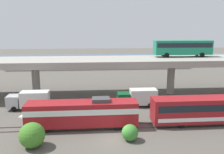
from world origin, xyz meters
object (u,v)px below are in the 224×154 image
Objects in this scene: parked_car_2 at (39,62)px; parked_car_7 at (154,60)px; parked_car_1 at (120,60)px; parked_car_3 at (53,63)px; service_truck_west at (138,97)px; parked_car_5 at (171,61)px; transit_bus_on_overpass at (183,47)px; service_truck_east at (30,100)px; parked_car_6 at (61,62)px; parked_car_4 at (134,61)px; train_locomotive at (77,113)px; parked_car_0 at (31,63)px.

parked_car_7 is at bearing 3.69° from parked_car_2.
parked_car_3 is (-22.60, -4.16, -0.00)m from parked_car_1.
parked_car_5 is at bearing -114.97° from service_truck_west.
transit_bus_on_overpass is 2.56× the size of parked_car_2.
transit_bus_on_overpass reaches higher than parked_car_1.
service_truck_east is (-18.44, 0.00, 0.00)m from service_truck_west.
service_truck_west reaches higher than parked_car_6.
parked_car_5 is at bearing -30.40° from parked_car_7.
parked_car_5 is (38.25, 42.54, 0.38)m from service_truck_east.
parked_car_7 is at bearing 84.43° from transit_bus_on_overpass.
parked_car_2 is at bearing -176.31° from parked_car_7.
service_truck_east is 48.49m from parked_car_4.
transit_bus_on_overpass is at bearing -75.27° from parked_car_1.
train_locomotive is 3.58× the size of parked_car_7.
parked_car_3 is 40.68m from parked_car_5.
transit_bus_on_overpass reaches higher than service_truck_west.
transit_bus_on_overpass is 2.90× the size of parked_car_0.
parked_car_3 is 27.21m from parked_car_4.
parked_car_3 is 3.47m from parked_car_6.
parked_car_4 is at bearing -120.77° from service_truck_east.
transit_bus_on_overpass reaches higher than parked_car_0.
parked_car_3 is 0.94× the size of parked_car_6.
parked_car_2 is at bearing -59.09° from service_truck_west.
parked_car_4 and parked_car_5 have the same top height.
parked_car_5 is (29.90, 50.95, -0.18)m from train_locomotive.
service_truck_east reaches higher than parked_car_2.
parked_car_5 is (45.56, -0.47, 0.00)m from parked_car_2.
parked_car_0 is 0.92× the size of parked_car_7.
train_locomotive is at bearing 99.36° from parked_car_6.
parked_car_1 is at bearing -31.49° from parked_car_4.
parked_car_0 is 30.09m from parked_car_1.
parked_car_4 is (27.18, 1.36, 0.00)m from parked_car_3.
service_truck_west reaches higher than parked_car_5.
parked_car_4 is (-4.67, 32.37, -7.50)m from transit_bus_on_overpass.
train_locomotive is at bearing -114.55° from parked_car_7.
parked_car_2 is (-15.66, 51.42, -0.18)m from train_locomotive.
train_locomotive is 11.86m from service_truck_east.
parked_car_6 is (2.25, 2.64, 0.00)m from parked_car_3.
parked_car_0 is 9.88m from parked_car_6.
parked_car_4 is at bearing -154.33° from parked_car_7.
transit_bus_on_overpass is 45.44m from parked_car_6.
parked_car_3 is at bearing -171.47° from parked_car_7.
service_truck_east is 43.63m from parked_car_2.
service_truck_west is (10.10, 8.41, -0.56)m from train_locomotive.
parked_car_2 is 40.41m from parked_car_7.
parked_car_3 is at bearing 3.15° from parked_car_5.
service_truck_east is 57.21m from parked_car_5.
service_truck_east is 56.31m from parked_car_7.
parked_car_6 is (-8.47, 51.35, -0.18)m from train_locomotive.
service_truck_east is 1.45× the size of parked_car_2.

